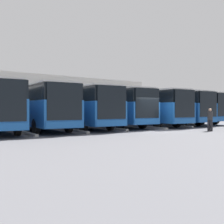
% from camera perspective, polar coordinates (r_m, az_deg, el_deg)
% --- Properties ---
extents(ground_plane, '(600.00, 600.00, 0.00)m').
position_cam_1_polar(ground_plane, '(21.41, 8.97, -3.77)').
color(ground_plane, '#5B5B60').
extents(bus_0, '(3.46, 10.95, 3.35)m').
position_cam_1_polar(bus_0, '(33.10, 14.44, 0.95)').
color(bus_0, '#19519E').
rests_on(bus_0, ground_plane).
extents(curb_divider_0, '(0.79, 6.53, 0.15)m').
position_cam_1_polar(curb_divider_0, '(30.77, 14.73, -2.35)').
color(curb_divider_0, '#9E9E99').
rests_on(curb_divider_0, ground_plane).
extents(bus_1, '(3.46, 10.95, 3.35)m').
position_cam_1_polar(bus_1, '(30.10, 11.00, 1.01)').
color(bus_1, '#19519E').
rests_on(bus_1, ground_plane).
extents(curb_divider_1, '(0.79, 6.53, 0.15)m').
position_cam_1_polar(curb_divider_1, '(27.77, 11.03, -2.64)').
color(curb_divider_1, '#9E9E99').
rests_on(curb_divider_1, ground_plane).
extents(bus_2, '(3.46, 10.95, 3.35)m').
position_cam_1_polar(bus_2, '(27.44, 6.40, 1.06)').
color(bus_2, '#19519E').
rests_on(bus_2, ground_plane).
extents(curb_divider_2, '(0.79, 6.53, 0.15)m').
position_cam_1_polar(curb_divider_2, '(25.12, 6.00, -2.97)').
color(curb_divider_2, '#9E9E99').
rests_on(curb_divider_2, ground_plane).
extents(bus_3, '(3.46, 10.95, 3.35)m').
position_cam_1_polar(bus_3, '(25.73, -0.40, 1.10)').
color(bus_3, '#19519E').
rests_on(bus_3, ground_plane).
extents(curb_divider_3, '(0.79, 6.53, 0.15)m').
position_cam_1_polar(curb_divider_3, '(23.46, -1.51, -3.21)').
color(curb_divider_3, '#9E9E99').
rests_on(curb_divider_3, ground_plane).
extents(bus_4, '(3.46, 10.95, 3.35)m').
position_cam_1_polar(bus_4, '(23.63, -6.97, 1.15)').
color(bus_4, '#19519E').
rests_on(bus_4, ground_plane).
extents(curb_divider_4, '(0.79, 6.53, 0.15)m').
position_cam_1_polar(curb_divider_4, '(21.44, -8.89, -3.56)').
color(curb_divider_4, '#9E9E99').
rests_on(curb_divider_4, ground_plane).
extents(bus_5, '(3.46, 10.95, 3.35)m').
position_cam_1_polar(bus_5, '(22.12, -14.92, 1.19)').
color(bus_5, '#19519E').
rests_on(bus_5, ground_plane).
extents(curb_divider_5, '(0.79, 6.53, 0.15)m').
position_cam_1_polar(curb_divider_5, '(20.06, -17.84, -3.86)').
color(curb_divider_5, '#9E9E99').
rests_on(curb_divider_5, ground_plane).
extents(pedestrian, '(0.45, 0.45, 1.68)m').
position_cam_1_polar(pedestrian, '(21.82, 19.30, -1.34)').
color(pedestrian, black).
rests_on(pedestrian, ground_plane).
extents(station_building, '(27.48, 12.74, 5.76)m').
position_cam_1_polar(station_building, '(39.17, -13.99, 2.41)').
color(station_building, beige).
rests_on(station_building, ground_plane).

